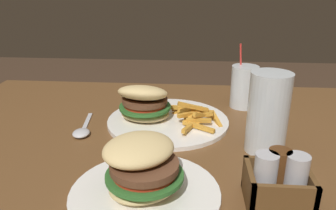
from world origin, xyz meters
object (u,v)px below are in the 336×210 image
Objects in this scene: beer_glass at (268,115)px; juice_glass at (244,89)px; condiment_caddy at (278,184)px; meal_plate_far at (143,176)px; meal_plate_near at (157,111)px; spoon at (82,132)px.

beer_glass is 0.26m from juice_glass.
condiment_caddy is at bearing 89.57° from juice_glass.
beer_glass is at bearing -142.56° from meal_plate_far.
meal_plate_near is 0.37m from condiment_caddy.
meal_plate_near is at bearing 107.10° from spoon.
beer_glass reaches higher than condiment_caddy.
meal_plate_far reaches higher than spoon.
juice_glass is at bearing -116.69° from meal_plate_far.
condiment_caddy is (0.00, 0.43, -0.02)m from juice_glass.
beer_glass is 0.96× the size of juice_glass.
meal_plate_far reaches higher than condiment_caddy.
spoon is at bearing -5.93° from beer_glass.
juice_glass is 0.43m from condiment_caddy.
meal_plate_far is at bearing 37.44° from beer_glass.
meal_plate_near is at bearing 30.67° from juice_glass.
juice_glass is (-0.23, -0.13, 0.02)m from meal_plate_near.
juice_glass is at bearing 110.36° from spoon.
meal_plate_far is (0.22, 0.43, -0.02)m from juice_glass.
beer_glass is 1.07× the size of spoon.
condiment_caddy is at bearing 85.24° from beer_glass.
meal_plate_near is 1.21× the size of meal_plate_far.
beer_glass is 0.67× the size of meal_plate_far.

